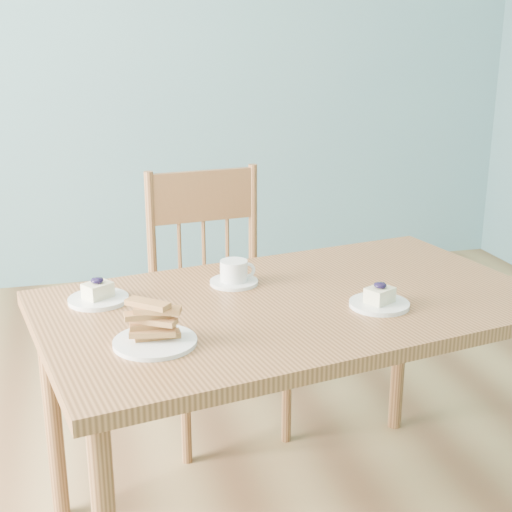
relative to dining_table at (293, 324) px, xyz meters
The scene contains 7 objects.
room 0.74m from the dining_table, behind, with size 5.01×5.01×2.71m.
dining_table is the anchor object (origin of this frame).
dining_chair 0.69m from the dining_table, 97.83° to the left, with size 0.50×0.48×0.98m.
cheesecake_plate_near 0.26m from the dining_table, 27.49° to the right, with size 0.17×0.17×0.07m.
cheesecake_plate_far 0.55m from the dining_table, 167.08° to the left, with size 0.17×0.17×0.07m.
coffee_cup 0.24m from the dining_table, 127.84° to the left, with size 0.14×0.14×0.07m.
biscotti_plate 0.47m from the dining_table, 153.93° to the right, with size 0.20×0.20×0.11m.
Camera 1 is at (-0.27, -1.78, 1.47)m, focal length 50.00 mm.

